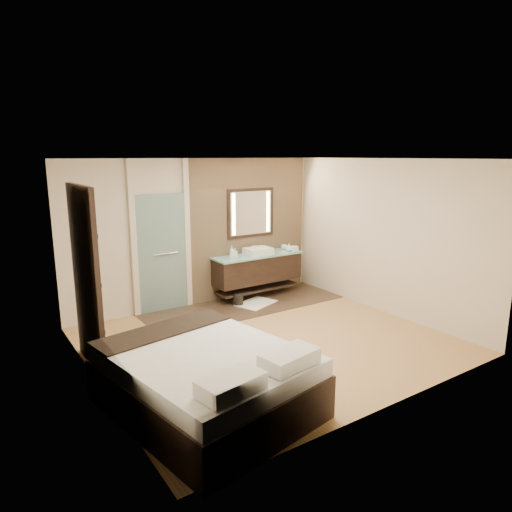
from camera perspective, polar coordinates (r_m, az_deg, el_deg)
floor at (r=7.03m, az=1.53°, el=-10.56°), size 5.00×5.00×0.00m
tile_strip at (r=8.58m, az=-1.39°, el=-6.17°), size 3.80×1.30×0.01m
stone_wall at (r=9.02m, az=-0.84°, el=3.56°), size 2.60×0.08×2.70m
vanity at (r=8.94m, az=0.20°, el=-1.57°), size 1.85×0.55×0.88m
mirror_unit at (r=8.93m, az=-0.65°, el=5.41°), size 1.06×0.04×0.96m
frosted_door at (r=8.21m, az=-11.70°, el=0.94°), size 1.10×0.12×2.70m
shoji_partition at (r=6.21m, az=-20.44°, el=-2.68°), size 0.06×1.20×2.40m
bed at (r=5.20m, az=-6.19°, el=-15.07°), size 2.10×2.46×0.84m
bath_mat at (r=8.65m, az=0.02°, el=-5.93°), size 0.85×0.72×0.02m
waste_bin at (r=8.55m, az=-2.23°, el=-5.51°), size 0.22×0.22×0.22m
tissue_box at (r=9.18m, az=4.81°, el=0.91°), size 0.14×0.14×0.10m
soap_bottle_a at (r=8.58m, az=-3.05°, el=0.51°), size 0.11×0.11×0.22m
soap_bottle_b at (r=8.66m, az=-2.68°, el=0.44°), size 0.08×0.08×0.16m
soap_bottle_c at (r=9.16m, az=4.12°, el=1.08°), size 0.16×0.16×0.15m
cup at (r=9.36m, az=3.56°, el=1.13°), size 0.12×0.12×0.09m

